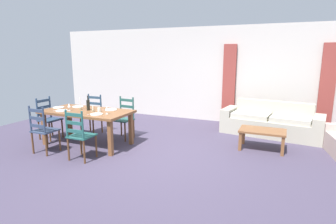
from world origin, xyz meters
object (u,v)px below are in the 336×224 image
coffee_table (262,133)px  wine_glass_near_right (107,109)px  dining_chair_near_left (43,130)px  dining_chair_far_right (124,118)px  dining_chair_far_left (92,114)px  dining_chair_head_west (48,118)px  dining_chair_near_right (80,135)px  couch (271,123)px  wine_bottle (88,105)px  wine_glass_near_left (69,106)px  coffee_cup_primary (99,110)px  dining_table (87,115)px

coffee_table → wine_glass_near_right: bearing=-156.5°
dining_chair_near_left → dining_chair_far_right: bearing=58.5°
dining_chair_near_left → dining_chair_far_left: size_ratio=1.00×
dining_chair_head_west → wine_glass_near_right: dining_chair_head_west is taller
dining_chair_near_right → coffee_table: 3.59m
dining_chair_near_left → dining_chair_far_left: (-0.02, 1.52, 0.00)m
dining_chair_far_left → couch: dining_chair_far_left is taller
dining_chair_near_left → coffee_table: dining_chair_near_left is taller
dining_chair_near_left → coffee_table: size_ratio=1.07×
dining_chair_head_west → couch: 5.28m
dining_chair_far_left → wine_glass_near_right: size_ratio=5.96×
dining_chair_far_left → wine_bottle: size_ratio=3.04×
dining_chair_near_right → wine_glass_near_left: bearing=141.7°
dining_chair_far_right → wine_glass_near_right: size_ratio=5.96×
dining_chair_far_right → wine_glass_near_left: size_ratio=5.96×
dining_chair_head_west → coffee_cup_primary: dining_chair_head_west is taller
wine_glass_near_left → wine_glass_near_right: same height
dining_chair_near_left → couch: size_ratio=0.41×
dining_chair_far_left → wine_glass_near_right: bearing=-39.2°
dining_chair_far_left → dining_chair_far_right: size_ratio=1.00×
wine_glass_near_right → coffee_table: 3.19m
dining_chair_far_left → coffee_table: dining_chair_far_left is taller
dining_chair_near_right → coffee_cup_primary: dining_chair_near_right is taller
wine_bottle → couch: 4.30m
dining_chair_near_right → wine_bottle: wine_bottle is taller
dining_chair_near_right → wine_glass_near_left: (-0.80, 0.63, 0.38)m
dining_chair_near_right → wine_glass_near_left: size_ratio=5.96×
wine_glass_near_left → dining_chair_near_left: bearing=-100.3°
couch → coffee_table: couch is taller
coffee_cup_primary → couch: (3.26, 2.38, -0.50)m
dining_chair_head_west → dining_table: bearing=0.1°
dining_chair_near_left → dining_chair_far_right: 1.75m
dining_chair_near_left → coffee_table: (3.94, 1.91, -0.12)m
dining_table → couch: bearing=33.2°
couch → dining_chair_far_left: bearing=-158.4°
coffee_table → coffee_cup_primary: bearing=-159.8°
coffee_table → dining_chair_head_west: bearing=-166.1°
dining_chair_head_west → wine_glass_near_left: 0.89m
dining_chair_near_right → dining_chair_far_left: bearing=121.2°
dining_table → dining_chair_head_west: dining_chair_head_west is taller
dining_chair_near_left → dining_chair_head_west: bearing=131.1°
coffee_cup_primary → couch: 4.06m
dining_chair_far_left → wine_glass_near_left: 0.99m
wine_glass_near_left → wine_glass_near_right: bearing=2.0°
coffee_table → dining_chair_far_left: bearing=-174.4°
dining_chair_near_right → dining_chair_far_left: same height
wine_bottle → coffee_cup_primary: (0.33, -0.07, -0.07)m
dining_chair_far_left → dining_chair_far_right: same height
dining_chair_near_left → dining_chair_near_right: same height
wine_glass_near_left → couch: wine_glass_near_left is taller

